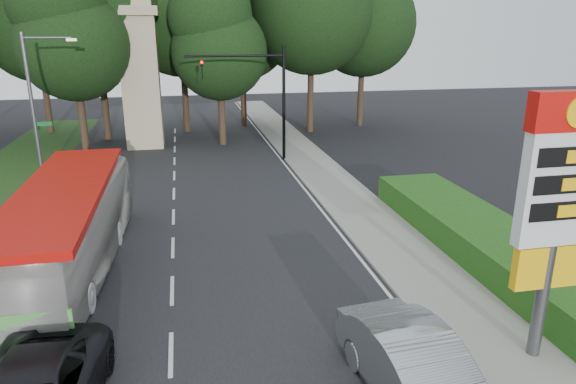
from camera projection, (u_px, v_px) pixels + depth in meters
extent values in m
cube|color=black|center=(173.00, 238.00, 20.89)|extent=(14.00, 80.00, 0.02)
cube|color=gray|center=(371.00, 222.00, 22.51)|extent=(3.00, 80.00, 0.12)
cube|color=#205115|center=(485.00, 240.00, 19.19)|extent=(3.00, 14.00, 1.20)
cylinder|color=#59595E|center=(541.00, 302.00, 12.85)|extent=(0.32, 0.32, 3.20)
cube|color=yellow|center=(547.00, 266.00, 12.54)|extent=(1.80, 0.25, 1.10)
cube|color=silver|center=(560.00, 188.00, 11.94)|extent=(2.00, 0.35, 2.80)
cube|color=#B70F09|center=(573.00, 111.00, 11.39)|extent=(2.10, 0.40, 0.90)
cube|color=black|center=(572.00, 157.00, 11.52)|extent=(1.70, 0.04, 0.45)
cube|color=black|center=(567.00, 184.00, 11.71)|extent=(1.70, 0.04, 0.45)
cube|color=black|center=(562.00, 211.00, 11.91)|extent=(1.70, 0.04, 0.45)
cylinder|color=black|center=(284.00, 104.00, 32.35)|extent=(0.20, 0.20, 7.20)
cylinder|color=black|center=(235.00, 56.00, 30.86)|extent=(6.00, 0.14, 0.14)
imported|color=black|center=(202.00, 60.00, 30.55)|extent=(0.18, 0.22, 1.10)
sphere|color=#FF0C05|center=(202.00, 62.00, 30.44)|extent=(0.18, 0.18, 0.18)
cylinder|color=#59595E|center=(33.00, 109.00, 27.62)|extent=(0.20, 0.20, 8.00)
cylinder|color=#59595E|center=(47.00, 38.00, 26.73)|extent=(2.40, 0.12, 0.12)
cube|color=#FFE599|center=(71.00, 40.00, 26.99)|extent=(0.50, 0.22, 0.14)
cube|color=#0C591E|center=(44.00, 124.00, 27.95)|extent=(0.85, 0.04, 0.22)
cube|color=#0C591E|center=(38.00, 128.00, 28.37)|extent=(0.04, 0.85, 0.22)
cube|color=tan|center=(141.00, 83.00, 35.94)|extent=(2.50, 2.50, 9.00)
cube|color=tan|center=(135.00, 11.00, 34.48)|extent=(3.00, 3.00, 0.60)
cube|color=tan|center=(135.00, 3.00, 34.33)|extent=(2.20, 2.20, 0.50)
cylinder|color=#2D2116|center=(47.00, 99.00, 41.47)|extent=(0.50, 0.50, 5.40)
sphere|color=black|center=(37.00, 28.00, 39.79)|extent=(8.40, 8.40, 8.40)
cylinder|color=#2D2116|center=(104.00, 97.00, 38.54)|extent=(0.50, 0.50, 6.48)
sphere|color=black|center=(94.00, 3.00, 36.52)|extent=(10.08, 10.08, 10.08)
cylinder|color=#2D2116|center=(185.00, 96.00, 41.65)|extent=(0.50, 0.50, 5.94)
sphere|color=black|center=(180.00, 16.00, 39.79)|extent=(9.24, 9.24, 9.24)
cylinder|color=#2D2116|center=(244.00, 96.00, 44.59)|extent=(0.50, 0.50, 5.22)
sphere|color=black|center=(242.00, 31.00, 42.96)|extent=(8.12, 8.12, 8.12)
cylinder|color=#2D2116|center=(310.00, 94.00, 41.68)|extent=(0.50, 0.50, 6.12)
sphere|color=black|center=(312.00, 13.00, 39.77)|extent=(9.52, 9.52, 9.52)
cylinder|color=#2D2116|center=(361.00, 93.00, 44.59)|extent=(0.50, 0.50, 5.58)
sphere|color=black|center=(364.00, 24.00, 42.86)|extent=(8.68, 8.68, 8.68)
cylinder|color=#2D2116|center=(82.00, 118.00, 34.89)|extent=(0.50, 0.50, 4.68)
sphere|color=black|center=(73.00, 45.00, 33.43)|extent=(7.28, 7.28, 7.28)
sphere|color=black|center=(68.00, 2.00, 32.64)|extent=(6.24, 6.24, 6.24)
cylinder|color=#2D2116|center=(222.00, 115.00, 37.24)|extent=(0.50, 0.50, 4.32)
sphere|color=black|center=(219.00, 52.00, 35.89)|extent=(6.72, 6.72, 6.72)
sphere|color=black|center=(218.00, 16.00, 35.17)|extent=(5.76, 5.76, 5.76)
imported|color=beige|center=(68.00, 230.00, 17.56)|extent=(3.25, 11.36, 3.13)
imported|color=#A2A5A9|center=(418.00, 372.00, 11.39)|extent=(2.37, 5.36, 1.71)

